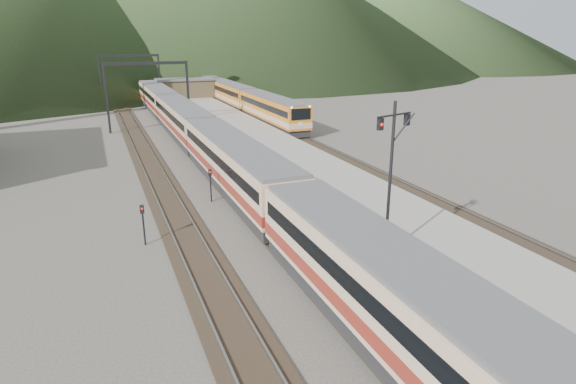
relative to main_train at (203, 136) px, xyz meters
name	(u,v)px	position (x,y,z in m)	size (l,w,h in m)	color
track_main	(202,155)	(0.00, 1.11, -2.05)	(2.60, 200.00, 0.23)	black
track_far	(147,160)	(-5.00, 1.11, -2.05)	(2.60, 200.00, 0.23)	black
track_second	(312,145)	(11.50, 1.11, -2.05)	(2.60, 200.00, 0.23)	black
platform	(265,150)	(5.60, -0.89, -1.61)	(8.00, 100.00, 1.00)	gray
gantry_near	(147,83)	(-2.85, 16.11, 3.47)	(9.55, 0.25, 8.00)	black
gantry_far	(130,70)	(-2.85, 41.11, 3.47)	(9.55, 0.25, 8.00)	black
station_shed	(185,88)	(5.60, 39.11, 0.46)	(9.40, 4.40, 3.10)	brown
hill_c	(353,5)	(110.00, 171.11, 22.89)	(160.00, 160.00, 50.00)	#30461F
main_train	(203,136)	(0.00, 0.00, 0.00)	(3.09, 84.53, 3.77)	#D1AE8B
second_train	(231,95)	(11.50, 31.99, -0.23)	(2.71, 55.66, 3.31)	orange
signal_mast	(391,165)	(2.94, -25.65, 3.24)	(2.12, 0.79, 7.15)	black
short_signal_b	(210,181)	(-2.24, -12.29, -0.65)	(0.24, 0.18, 2.27)	black
short_signal_c	(143,219)	(-7.22, -18.00, -0.65)	(0.24, 0.18, 2.27)	black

